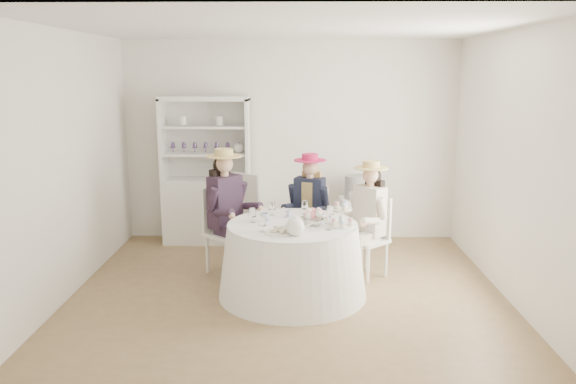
{
  "coord_description": "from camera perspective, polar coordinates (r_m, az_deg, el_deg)",
  "views": [
    {
      "loc": [
        0.1,
        -5.62,
        2.28
      ],
      "look_at": [
        0.0,
        0.1,
        1.05
      ],
      "focal_mm": 35.0,
      "sensor_mm": 36.0,
      "label": 1
    }
  ],
  "objects": [
    {
      "name": "teacup_c",
      "position": [
        5.79,
        3.38,
        -2.69
      ],
      "size": [
        0.1,
        0.1,
        0.07
      ],
      "primitive_type": "imported",
      "rotation": [
        0.0,
        0.0,
        -0.1
      ],
      "color": "white",
      "rests_on": "tea_table"
    },
    {
      "name": "wall_front",
      "position": [
        3.74,
        -0.55,
        -2.25
      ],
      "size": [
        4.5,
        0.0,
        4.5
      ],
      "primitive_type": "plane",
      "rotation": [
        -1.57,
        0.0,
        0.0
      ],
      "color": "white",
      "rests_on": "ground"
    },
    {
      "name": "guest_right",
      "position": [
        6.29,
        8.15,
        -2.09
      ],
      "size": [
        0.57,
        0.56,
        1.33
      ],
      "rotation": [
        0.0,
        0.0,
        -0.85
      ],
      "color": "silver",
      "rests_on": "ground"
    },
    {
      "name": "flower_arrangement",
      "position": [
        5.69,
        2.54,
        -2.33
      ],
      "size": [
        0.2,
        0.2,
        0.07
      ],
      "rotation": [
        0.0,
        0.0,
        -0.42
      ],
      "color": "pink",
      "rests_on": "tea_table"
    },
    {
      "name": "hatbox",
      "position": [
        7.45,
        6.95,
        0.5
      ],
      "size": [
        0.39,
        0.39,
        0.31
      ],
      "primitive_type": "cylinder",
      "rotation": [
        0.0,
        0.0,
        0.35
      ],
      "color": "black",
      "rests_on": "side_table"
    },
    {
      "name": "ceiling",
      "position": [
        5.64,
        -0.02,
        16.41
      ],
      "size": [
        4.5,
        4.5,
        0.0
      ],
      "primitive_type": "plane",
      "rotation": [
        3.14,
        0.0,
        0.0
      ],
      "color": "white",
      "rests_on": "wall_back"
    },
    {
      "name": "wall_left",
      "position": [
        6.16,
        -21.45,
        2.61
      ],
      "size": [
        0.0,
        4.5,
        4.5
      ],
      "primitive_type": "plane",
      "rotation": [
        1.57,
        0.0,
        1.57
      ],
      "color": "white",
      "rests_on": "ground"
    },
    {
      "name": "flower_bowl",
      "position": [
        5.67,
        2.6,
        -3.06
      ],
      "size": [
        0.3,
        0.3,
        0.06
      ],
      "primitive_type": "imported",
      "rotation": [
        0.0,
        0.0,
        -0.35
      ],
      "color": "white",
      "rests_on": "tea_table"
    },
    {
      "name": "wall_right",
      "position": [
        6.09,
        21.68,
        2.49
      ],
      "size": [
        0.0,
        4.5,
        4.5
      ],
      "primitive_type": "plane",
      "rotation": [
        1.57,
        0.0,
        -1.57
      ],
      "color": "white",
      "rests_on": "ground"
    },
    {
      "name": "cupcake_stand",
      "position": [
        5.63,
        5.48,
        -2.59
      ],
      "size": [
        0.26,
        0.26,
        0.24
      ],
      "rotation": [
        0.0,
        0.0,
        -0.38
      ],
      "color": "white",
      "rests_on": "tea_table"
    },
    {
      "name": "stemware_set",
      "position": [
        5.7,
        0.46,
        -2.51
      ],
      "size": [
        0.88,
        0.88,
        0.15
      ],
      "color": "white",
      "rests_on": "tea_table"
    },
    {
      "name": "spare_chair",
      "position": [
        7.28,
        -3.69,
        -1.66
      ],
      "size": [
        0.59,
        0.59,
        1.02
      ],
      "rotation": [
        0.0,
        0.0,
        2.53
      ],
      "color": "silver",
      "rests_on": "ground"
    },
    {
      "name": "teacup_a",
      "position": [
        5.81,
        -2.39,
        -2.61
      ],
      "size": [
        0.12,
        0.12,
        0.08
      ],
      "primitive_type": "imported",
      "rotation": [
        0.0,
        0.0,
        -0.29
      ],
      "color": "white",
      "rests_on": "tea_table"
    },
    {
      "name": "guest_mid",
      "position": [
        6.67,
        2.15,
        -1.08
      ],
      "size": [
        0.51,
        0.55,
        1.34
      ],
      "rotation": [
        0.0,
        0.0,
        -0.36
      ],
      "color": "silver",
      "rests_on": "ground"
    },
    {
      "name": "ground",
      "position": [
        6.07,
        -0.02,
        -9.95
      ],
      "size": [
        4.5,
        4.5,
        0.0
      ],
      "primitive_type": "plane",
      "color": "brown",
      "rests_on": "ground"
    },
    {
      "name": "hutch",
      "position": [
        7.65,
        -8.19,
        0.09
      ],
      "size": [
        1.2,
        0.53,
        1.97
      ],
      "rotation": [
        0.0,
        0.0,
        -0.08
      ],
      "color": "silver",
      "rests_on": "ground"
    },
    {
      "name": "guest_left",
      "position": [
        6.38,
        -6.26,
        -1.24
      ],
      "size": [
        0.62,
        0.6,
        1.44
      ],
      "rotation": [
        0.0,
        0.0,
        0.85
      ],
      "color": "silver",
      "rests_on": "ground"
    },
    {
      "name": "sandwich_plate",
      "position": [
        5.39,
        -0.85,
        -4.0
      ],
      "size": [
        0.28,
        0.28,
        0.06
      ],
      "rotation": [
        0.0,
        0.0,
        -0.25
      ],
      "color": "white",
      "rests_on": "tea_table"
    },
    {
      "name": "table_teapot",
      "position": [
        5.3,
        0.78,
        -3.56
      ],
      "size": [
        0.25,
        0.18,
        0.19
      ],
      "rotation": [
        0.0,
        0.0,
        -0.41
      ],
      "color": "white",
      "rests_on": "tea_table"
    },
    {
      "name": "tea_table",
      "position": [
        5.83,
        0.45,
        -6.88
      ],
      "size": [
        1.53,
        1.53,
        0.77
      ],
      "rotation": [
        0.0,
        0.0,
        -0.1
      ],
      "color": "white",
      "rests_on": "ground"
    },
    {
      "name": "side_table",
      "position": [
        7.56,
        6.86,
        -3.0
      ],
      "size": [
        0.45,
        0.45,
        0.64
      ],
      "primitive_type": "cube",
      "rotation": [
        0.0,
        0.0,
        0.11
      ],
      "color": "silver",
      "rests_on": "ground"
    },
    {
      "name": "teacup_b",
      "position": [
        5.96,
        0.07,
        -2.25
      ],
      "size": [
        0.08,
        0.08,
        0.07
      ],
      "primitive_type": "imported",
      "rotation": [
        0.0,
        0.0,
        0.05
      ],
      "color": "white",
      "rests_on": "tea_table"
    },
    {
      "name": "wall_back",
      "position": [
        7.68,
        0.25,
        5.17
      ],
      "size": [
        4.5,
        0.0,
        4.5
      ],
      "primitive_type": "plane",
      "rotation": [
        1.57,
        0.0,
        0.0
      ],
      "color": "white",
      "rests_on": "ground"
    }
  ]
}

